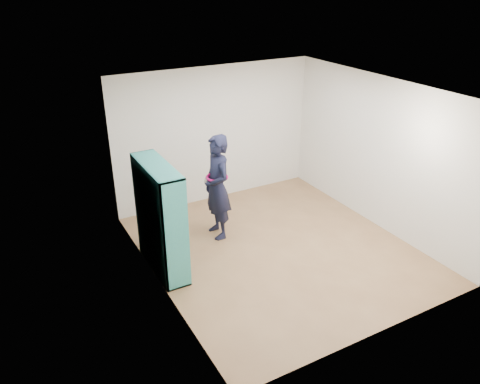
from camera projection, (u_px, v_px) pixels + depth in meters
floor at (278, 249)px, 7.65m from camera, size 4.50×4.50×0.00m
ceiling at (284, 91)px, 6.54m from camera, size 4.50×4.50×0.00m
wall_left at (155, 205)px, 6.22m from camera, size 0.02×4.50×2.60m
wall_right at (379, 154)px, 7.96m from camera, size 0.02×4.50×2.60m
wall_back at (215, 135)px, 8.87m from camera, size 4.00×0.02×2.60m
wall_front at (390, 245)px, 5.31m from camera, size 4.00×0.02×2.60m
bookshelf at (159, 220)px, 6.83m from camera, size 0.37×1.27×1.69m
person at (217, 187)px, 7.69m from camera, size 0.46×0.67×1.79m
smartphone at (206, 180)px, 7.65m from camera, size 0.04×0.12×0.14m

